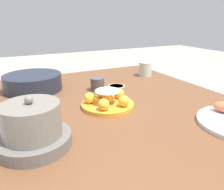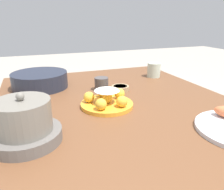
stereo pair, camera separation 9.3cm
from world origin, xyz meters
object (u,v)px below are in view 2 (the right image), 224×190
at_px(dining_table, 117,119).
at_px(cup_far, 101,84).
at_px(serving_bowl, 40,79).
at_px(cake_plate, 107,100).
at_px(warming_pot, 24,124).
at_px(cup_near, 154,70).
at_px(sauce_bowl, 120,88).

relative_size(dining_table, cup_far, 17.19).
xyz_separation_m(dining_table, serving_bowl, (0.33, 0.31, 0.13)).
xyz_separation_m(cake_plate, warming_pot, (-0.18, 0.32, 0.03)).
bearing_deg(cake_plate, cup_near, -50.66).
bearing_deg(dining_table, cup_far, 4.52).
bearing_deg(serving_bowl, warming_pot, 172.54).
bearing_deg(cake_plate, cup_far, -11.95).
bearing_deg(dining_table, cup_near, -49.73).
xyz_separation_m(serving_bowl, cup_near, (-0.01, -0.68, -0.00)).
distance_m(serving_bowl, sauce_bowl, 0.43).
distance_m(sauce_bowl, cup_far, 0.10).
distance_m(cake_plate, cup_far, 0.22).
xyz_separation_m(sauce_bowl, cup_near, (0.18, -0.30, 0.03)).
height_order(cake_plate, sauce_bowl, cake_plate).
relative_size(dining_table, cake_plate, 5.51).
distance_m(cup_near, warming_pot, 0.92).
height_order(dining_table, warming_pot, warming_pot).
bearing_deg(sauce_bowl, cup_near, -58.64).
distance_m(dining_table, serving_bowl, 0.47).
relative_size(serving_bowl, cup_far, 4.06).
relative_size(sauce_bowl, cup_far, 1.26).
height_order(dining_table, cake_plate, cake_plate).
bearing_deg(dining_table, sauce_bowl, -28.23).
xyz_separation_m(cup_far, warming_pot, (-0.40, 0.36, 0.03)).
xyz_separation_m(sauce_bowl, warming_pot, (-0.35, 0.45, 0.04)).
relative_size(cake_plate, serving_bowl, 0.77).
distance_m(serving_bowl, cup_far, 0.33).
bearing_deg(warming_pot, sauce_bowl, -52.30).
xyz_separation_m(cake_plate, cup_far, (0.22, -0.05, 0.01)).
bearing_deg(warming_pot, cake_plate, -60.99).
relative_size(sauce_bowl, warming_pot, 0.42).
bearing_deg(cup_far, serving_bowl, 63.14).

